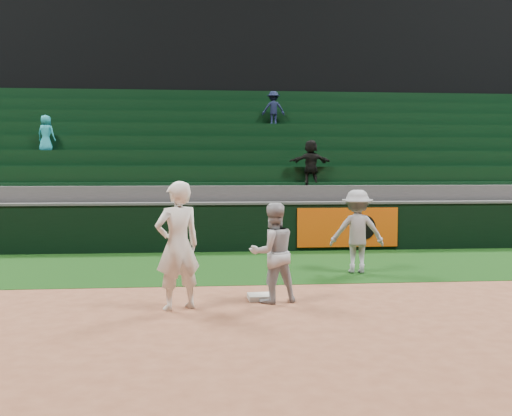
% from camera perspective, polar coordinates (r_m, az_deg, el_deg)
% --- Properties ---
extents(ground, '(70.00, 70.00, 0.00)m').
position_cam_1_polar(ground, '(9.43, -1.28, -8.90)').
color(ground, brown).
rests_on(ground, ground).
extents(foul_grass, '(36.00, 4.20, 0.01)m').
position_cam_1_polar(foul_grass, '(12.37, -2.20, -5.78)').
color(foul_grass, black).
rests_on(foul_grass, ground).
extents(upper_deck, '(40.00, 12.00, 12.00)m').
position_cam_1_polar(upper_deck, '(26.92, -3.81, 12.31)').
color(upper_deck, black).
rests_on(upper_deck, ground).
extents(first_base, '(0.39, 0.39, 0.08)m').
position_cam_1_polar(first_base, '(9.26, 0.37, -8.88)').
color(first_base, silver).
rests_on(first_base, ground).
extents(first_baseman, '(0.83, 0.71, 1.92)m').
position_cam_1_polar(first_baseman, '(8.56, -7.85, -3.74)').
color(first_baseman, white).
rests_on(first_baseman, ground).
extents(baserunner, '(0.89, 0.78, 1.57)m').
position_cam_1_polar(baserunner, '(8.95, 1.69, -4.49)').
color(baserunner, '#A8ABB3').
rests_on(baserunner, ground).
extents(base_coach, '(1.14, 0.74, 1.67)m').
position_cam_1_polar(base_coach, '(11.60, 10.07, -2.32)').
color(base_coach, gray).
rests_on(base_coach, foul_grass).
extents(field_wall, '(36.00, 0.45, 1.25)m').
position_cam_1_polar(field_wall, '(14.46, -2.54, -1.85)').
color(field_wall, black).
rests_on(field_wall, ground).
extents(stadium_seating, '(36.00, 5.95, 4.85)m').
position_cam_1_polar(stadium_seating, '(18.16, -3.17, 2.71)').
color(stadium_seating, '#3B3B3E').
rests_on(stadium_seating, ground).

